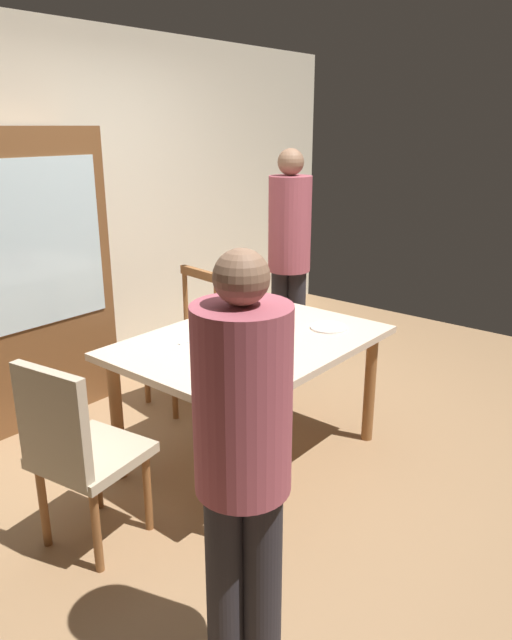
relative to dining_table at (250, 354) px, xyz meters
name	(u,v)px	position (x,y,z in m)	size (l,w,h in m)	color
ground	(251,456)	(0.00, 0.00, -0.67)	(6.40, 6.40, 0.00)	#93704C
back_wall	(55,213)	(0.00, 1.85, 0.63)	(6.40, 0.10, 2.60)	beige
dining_table	(250,354)	(0.00, 0.00, 0.00)	(1.46, 1.07, 0.75)	beige
birthday_cake	(263,325)	(0.12, 0.00, 0.14)	(0.28, 0.28, 0.18)	silver
plate_near_celebrant	(235,370)	(-0.40, -0.24, 0.09)	(0.22, 0.22, 0.01)	white
plate_far_side	(211,332)	(-0.07, 0.24, 0.09)	(0.22, 0.22, 0.01)	white
plate_near_guest	(329,327)	(0.44, -0.24, 0.09)	(0.22, 0.22, 0.01)	white
fork_near_celebrant	(214,382)	(-0.56, -0.25, 0.09)	(0.18, 0.02, 0.01)	silver
fork_far_side	(192,340)	(-0.23, 0.23, 0.09)	(0.18, 0.02, 0.01)	silver
chair_spindle_back	(182,342)	(0.27, 0.85, -0.21)	(0.49, 0.49, 0.95)	tan
chair_upholstered	(76,448)	(-1.12, 0.08, -0.13)	(0.50, 0.50, 0.95)	tan
person_celebrant	(243,452)	(-1.13, -0.91, 0.22)	(0.32, 0.32, 1.57)	#262328
person_guest	(289,251)	(1.16, 0.59, 0.34)	(0.32, 0.32, 1.75)	#262328
china_cabinet	(22,278)	(-0.48, 1.56, 0.29)	(1.10, 0.45, 1.90)	brown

